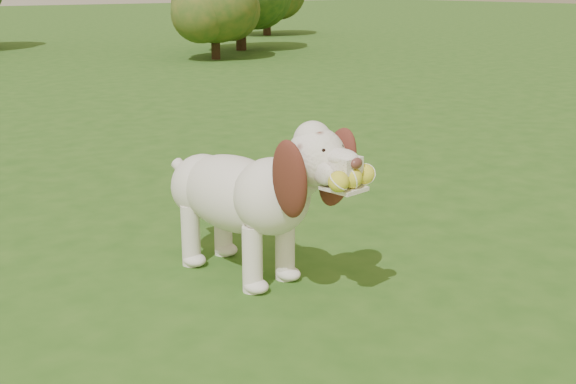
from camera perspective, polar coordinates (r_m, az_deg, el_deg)
ground at (r=2.80m, az=1.33°, el=-10.07°), size 80.00×80.00×0.00m
dog at (r=3.05m, az=-3.03°, el=0.12°), size 0.47×1.14×0.74m
shrub_d at (r=12.30m, az=-5.82°, el=14.42°), size 1.43×1.43×1.48m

